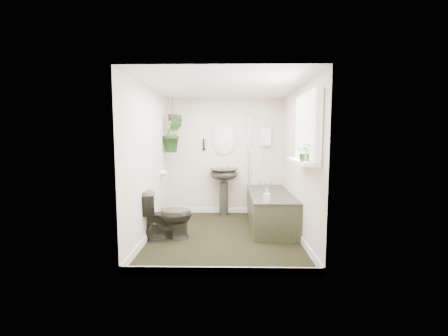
{
  "coord_description": "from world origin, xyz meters",
  "views": [
    {
      "loc": [
        0.09,
        -4.6,
        1.55
      ],
      "look_at": [
        0.0,
        0.15,
        1.05
      ],
      "focal_mm": 24.0,
      "sensor_mm": 36.0,
      "label": 1
    }
  ],
  "objects": [
    {
      "name": "pedestal_sink",
      "position": [
        -0.02,
        1.21,
        0.47
      ],
      "size": [
        0.65,
        0.59,
        0.94
      ],
      "primitive_type": null,
      "rotation": [
        0.0,
        0.0,
        -0.25
      ],
      "color": "#282820",
      "rests_on": "floor"
    },
    {
      "name": "ceiling",
      "position": [
        0.0,
        0.0,
        2.31
      ],
      "size": [
        2.3,
        2.8,
        0.02
      ],
      "primitive_type": "cube",
      "color": "white",
      "rests_on": "ground"
    },
    {
      "name": "floor",
      "position": [
        0.0,
        0.0,
        -0.01
      ],
      "size": [
        2.3,
        2.8,
        0.02
      ],
      "primitive_type": "cube",
      "color": "black",
      "rests_on": "ground"
    },
    {
      "name": "wall_right",
      "position": [
        1.16,
        0.0,
        1.15
      ],
      "size": [
        0.02,
        2.8,
        2.3
      ],
      "primitive_type": "cube",
      "color": "silver",
      "rests_on": "ground"
    },
    {
      "name": "hanging_pot",
      "position": [
        -0.97,
        1.0,
        1.9
      ],
      "size": [
        0.16,
        0.16,
        0.12
      ],
      "primitive_type": "cylinder",
      "color": "#302621",
      "rests_on": "ceiling"
    },
    {
      "name": "wall_left",
      "position": [
        -1.16,
        0.0,
        1.15
      ],
      "size": [
        0.02,
        2.8,
        2.3
      ],
      "primitive_type": "cube",
      "color": "silver",
      "rests_on": "ground"
    },
    {
      "name": "sill_plant",
      "position": [
        1.0,
        -0.96,
        1.36
      ],
      "size": [
        0.23,
        0.22,
        0.22
      ],
      "primitive_type": "imported",
      "rotation": [
        0.0,
        0.0,
        -0.29
      ],
      "color": "black",
      "rests_on": "window_sill"
    },
    {
      "name": "hanging_plant",
      "position": [
        -0.97,
        1.0,
        1.61
      ],
      "size": [
        0.48,
        0.44,
        0.7
      ],
      "primitive_type": "imported",
      "rotation": [
        0.0,
        0.0,
        0.39
      ],
      "color": "black",
      "rests_on": "ceiling"
    },
    {
      "name": "wall_sconce",
      "position": [
        -0.42,
        1.36,
        1.4
      ],
      "size": [
        0.04,
        0.04,
        0.22
      ],
      "primitive_type": "cylinder",
      "color": "black",
      "rests_on": "wall_back"
    },
    {
      "name": "window_sill",
      "position": [
        1.02,
        -0.7,
        1.23
      ],
      "size": [
        0.18,
        1.0,
        0.04
      ],
      "primitive_type": "cube",
      "color": "white",
      "rests_on": "wall_right"
    },
    {
      "name": "wall_front",
      "position": [
        0.0,
        -1.41,
        1.15
      ],
      "size": [
        2.3,
        0.02,
        2.3
      ],
      "primitive_type": "cube",
      "color": "silver",
      "rests_on": "ground"
    },
    {
      "name": "window_recess",
      "position": [
        1.09,
        -0.7,
        1.65
      ],
      "size": [
        0.08,
        1.0,
        0.9
      ],
      "primitive_type": "cube",
      "color": "white",
      "rests_on": "wall_right"
    },
    {
      "name": "toilet_roll_holder",
      "position": [
        -1.1,
        0.7,
        0.9
      ],
      "size": [
        0.11,
        0.11,
        0.11
      ],
      "primitive_type": "cylinder",
      "rotation": [
        0.0,
        1.57,
        0.0
      ],
      "color": "white",
      "rests_on": "wall_left"
    },
    {
      "name": "bathtub",
      "position": [
        0.8,
        0.5,
        0.29
      ],
      "size": [
        0.72,
        1.72,
        0.58
      ],
      "primitive_type": null,
      "color": "#282820",
      "rests_on": "floor"
    },
    {
      "name": "wall_back",
      "position": [
        0.0,
        1.41,
        1.15
      ],
      "size": [
        2.3,
        0.02,
        2.3
      ],
      "primitive_type": "cube",
      "color": "silver",
      "rests_on": "ground"
    },
    {
      "name": "window_blinds",
      "position": [
        1.04,
        -0.7,
        1.65
      ],
      "size": [
        0.01,
        0.86,
        0.76
      ],
      "primitive_type": "cube",
      "color": "white",
      "rests_on": "wall_right"
    },
    {
      "name": "bath_screen",
      "position": [
        0.47,
        0.99,
        1.28
      ],
      "size": [
        0.04,
        0.72,
        1.4
      ],
      "primitive_type": null,
      "color": "silver",
      "rests_on": "bathtub"
    },
    {
      "name": "skirting",
      "position": [
        0.0,
        0.0,
        0.05
      ],
      "size": [
        2.3,
        2.8,
        0.1
      ],
      "primitive_type": "cube",
      "color": "white",
      "rests_on": "floor"
    },
    {
      "name": "soap_bottle",
      "position": [
        0.63,
        -0.29,
        0.68
      ],
      "size": [
        0.12,
        0.12,
        0.21
      ],
      "primitive_type": "imported",
      "rotation": [
        0.0,
        0.0,
        -0.32
      ],
      "color": "black",
      "rests_on": "bathtub"
    },
    {
      "name": "oval_mirror",
      "position": [
        -0.02,
        1.37,
        1.5
      ],
      "size": [
        0.46,
        0.03,
        0.62
      ],
      "primitive_type": "ellipsoid",
      "color": "beige",
      "rests_on": "wall_back"
    },
    {
      "name": "toilet",
      "position": [
        -0.85,
        -0.19,
        0.38
      ],
      "size": [
        0.83,
        0.62,
        0.75
      ],
      "primitive_type": "imported",
      "rotation": [
        0.0,
        0.0,
        1.86
      ],
      "color": "#282820",
      "rests_on": "floor"
    },
    {
      "name": "shower_box",
      "position": [
        0.8,
        1.34,
        1.55
      ],
      "size": [
        0.2,
        0.1,
        0.35
      ],
      "primitive_type": "cube",
      "color": "white",
      "rests_on": "wall_back"
    }
  ]
}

